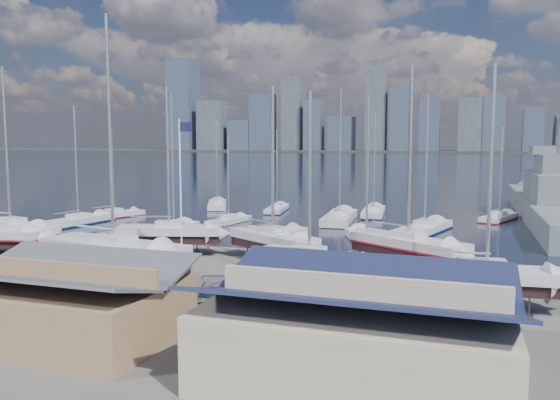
% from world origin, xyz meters
% --- Properties ---
extents(ground, '(1400.00, 1400.00, 0.00)m').
position_xyz_m(ground, '(0.00, -10.00, 0.00)').
color(ground, '#605E59').
rests_on(ground, ground).
extents(water, '(1400.00, 600.00, 0.40)m').
position_xyz_m(water, '(0.00, 300.00, -0.15)').
color(water, '#19233B').
rests_on(water, ground).
extents(far_shore, '(1400.00, 80.00, 2.20)m').
position_xyz_m(far_shore, '(0.00, 560.00, 1.10)').
color(far_shore, '#2D332D').
rests_on(far_shore, ground).
extents(skyline, '(639.14, 43.80, 107.69)m').
position_xyz_m(skyline, '(-7.83, 553.76, 39.09)').
color(skyline, '#475166').
rests_on(skyline, far_shore).
extents(shed_grey, '(12.60, 8.40, 4.17)m').
position_xyz_m(shed_grey, '(0.00, -26.00, 2.15)').
color(shed_grey, '#8C6B4C').
rests_on(shed_grey, ground).
extents(shed_blue, '(13.65, 9.45, 4.71)m').
position_xyz_m(shed_blue, '(16.00, -26.00, 2.42)').
color(shed_blue, '#BFB293').
rests_on(shed_blue, ground).
extents(sailboat_cradle_0, '(11.20, 5.19, 17.36)m').
position_xyz_m(sailboat_cradle_0, '(-20.05, -9.38, 2.14)').
color(sailboat_cradle_0, '#2D2D33').
rests_on(sailboat_cradle_0, ground).
extents(sailboat_cradle_2, '(9.83, 5.35, 15.49)m').
position_xyz_m(sailboat_cradle_2, '(-5.52, -5.18, 2.05)').
color(sailboat_cradle_2, '#2D2D33').
rests_on(sailboat_cradle_2, ground).
extents(sailboat_cradle_3, '(12.70, 5.68, 19.54)m').
position_xyz_m(sailboat_cradle_3, '(-4.20, -15.56, 2.26)').
color(sailboat_cradle_3, '#2D2D33').
rests_on(sailboat_cradle_3, ground).
extents(sailboat_cradle_4, '(9.26, 6.94, 15.14)m').
position_xyz_m(sailboat_cradle_4, '(4.84, -5.55, 2.03)').
color(sailboat_cradle_4, '#2D2D33').
rests_on(sailboat_cradle_4, ground).
extents(sailboat_cradle_5, '(8.90, 5.12, 14.04)m').
position_xyz_m(sailboat_cradle_5, '(9.94, -12.20, 1.97)').
color(sailboat_cradle_5, '#2D2D33').
rests_on(sailboat_cradle_5, ground).
extents(sailboat_cradle_6, '(10.15, 7.89, 16.46)m').
position_xyz_m(sailboat_cradle_6, '(16.19, -4.93, 2.09)').
color(sailboat_cradle_6, '#2D2D33').
rests_on(sailboat_cradle_6, ground).
extents(sailboat_cradle_7, '(9.48, 3.56, 15.17)m').
position_xyz_m(sailboat_cradle_7, '(21.82, -13.77, 2.03)').
color(sailboat_cradle_7, '#2D2D33').
rests_on(sailboat_cradle_7, ground).
extents(sailboat_moored_0, '(4.02, 10.75, 15.70)m').
position_xyz_m(sailboat_moored_0, '(-26.08, 7.58, 0.31)').
color(sailboat_moored_0, black).
rests_on(sailboat_moored_0, water).
extents(sailboat_moored_1, '(5.53, 8.99, 13.02)m').
position_xyz_m(sailboat_moored_1, '(-25.72, 14.56, 0.31)').
color(sailboat_moored_1, black).
rests_on(sailboat_moored_1, water).
extents(sailboat_moored_2, '(6.46, 10.12, 14.85)m').
position_xyz_m(sailboat_moored_2, '(-17.01, 29.65, 0.32)').
color(sailboat_moored_2, black).
rests_on(sailboat_moored_2, water).
extents(sailboat_moored_3, '(5.42, 11.42, 16.46)m').
position_xyz_m(sailboat_moored_3, '(-10.18, 3.80, 0.31)').
color(sailboat_moored_3, black).
rests_on(sailboat_moored_3, water).
extents(sailboat_moored_4, '(3.42, 8.06, 11.79)m').
position_xyz_m(sailboat_moored_4, '(-8.29, 14.56, 0.33)').
color(sailboat_moored_4, black).
rests_on(sailboat_moored_4, water).
extents(sailboat_moored_5, '(3.65, 8.91, 12.94)m').
position_xyz_m(sailboat_moored_5, '(-6.31, 27.95, 0.31)').
color(sailboat_moored_5, black).
rests_on(sailboat_moored_5, water).
extents(sailboat_moored_6, '(6.26, 9.85, 14.32)m').
position_xyz_m(sailboat_moored_6, '(0.82, 5.59, 0.31)').
color(sailboat_moored_6, black).
rests_on(sailboat_moored_6, water).
extents(sailboat_moored_7, '(4.29, 12.24, 18.14)m').
position_xyz_m(sailboat_moored_7, '(5.00, 20.38, 0.33)').
color(sailboat_moored_7, black).
rests_on(sailboat_moored_7, water).
extents(sailboat_moored_8, '(3.87, 10.61, 15.53)m').
position_xyz_m(sailboat_moored_8, '(8.23, 28.27, 0.31)').
color(sailboat_moored_8, black).
rests_on(sailboat_moored_8, water).
extents(sailboat_moored_9, '(6.43, 10.71, 15.65)m').
position_xyz_m(sailboat_moored_9, '(10.93, 6.26, 0.32)').
color(sailboat_moored_9, black).
rests_on(sailboat_moored_9, water).
extents(sailboat_moored_10, '(6.06, 11.58, 16.67)m').
position_xyz_m(sailboat_moored_10, '(16.20, 15.12, 0.31)').
color(sailboat_moored_10, black).
rests_on(sailboat_moored_10, water).
extents(sailboat_moored_11, '(5.56, 9.09, 13.17)m').
position_xyz_m(sailboat_moored_11, '(24.95, 28.55, 0.31)').
color(sailboat_moored_11, black).
rests_on(sailboat_moored_11, water).
extents(naval_ship_east, '(8.58, 52.26, 18.70)m').
position_xyz_m(naval_ship_east, '(32.19, 31.40, 1.67)').
color(naval_ship_east, slate).
rests_on(naval_ship_east, water).
extents(car_b, '(4.28, 2.68, 1.33)m').
position_xyz_m(car_b, '(-2.96, -19.66, 0.67)').
color(car_b, gray).
rests_on(car_b, ground).
extents(car_c, '(3.16, 4.96, 1.28)m').
position_xyz_m(car_c, '(-0.51, -19.14, 0.64)').
color(car_c, gray).
rests_on(car_c, ground).
extents(car_d, '(3.84, 5.59, 1.50)m').
position_xyz_m(car_d, '(5.46, -18.88, 0.75)').
color(car_d, gray).
rests_on(car_d, ground).
extents(flagpole, '(1.08, 0.12, 12.23)m').
position_xyz_m(flagpole, '(-0.37, -12.05, 7.05)').
color(flagpole, white).
rests_on(flagpole, ground).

